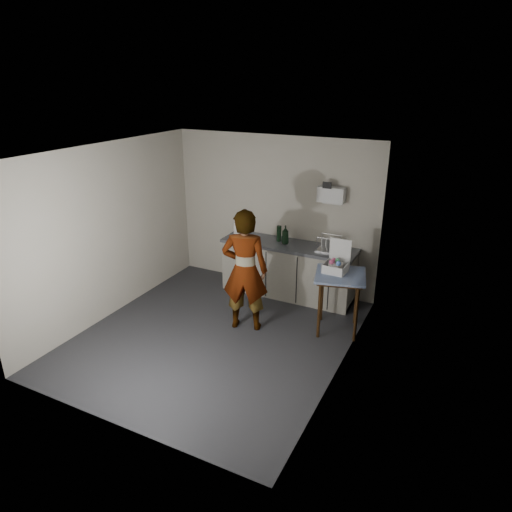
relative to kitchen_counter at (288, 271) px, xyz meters
The scene contains 15 objects.
ground 1.80m from the kitchen_counter, 103.24° to the right, with size 4.00×4.00×0.00m, color #29292E.
wall_back 1.00m from the kitchen_counter, 144.05° to the left, with size 3.60×0.02×2.60m, color beige.
wall_right 2.36m from the kitchen_counter, 50.73° to the right, with size 0.02×4.00×2.60m, color beige.
wall_left 2.91m from the kitchen_counter, 142.18° to the right, with size 0.02×4.00×2.60m, color beige.
ceiling 2.78m from the kitchen_counter, 103.24° to the right, with size 3.60×4.00×0.01m, color white.
kitchen_counter is the anchor object (origin of this frame).
wall_shelf 1.47m from the kitchen_counter, 20.15° to the left, with size 0.42×0.18×0.37m.
side_table 1.38m from the kitchen_counter, 34.67° to the right, with size 0.84×0.84×0.89m.
standing_man 1.36m from the kitchen_counter, 96.43° to the right, with size 0.66×0.43×1.80m, color #B2A593.
soap_bottle 0.64m from the kitchen_counter, 167.24° to the right, with size 0.12×0.12×0.30m, color black.
soda_can 0.55m from the kitchen_counter, behind, with size 0.07×0.07×0.13m, color #B32A11.
dark_bottle 0.65m from the kitchen_counter, 163.54° to the left, with size 0.08×0.08×0.26m, color black.
paper_towel 1.10m from the kitchen_counter, behind, with size 0.15×0.15×0.27m.
dish_rack 0.86m from the kitchen_counter, ahead, with size 0.35×0.26×0.24m.
bakery_box 1.34m from the kitchen_counter, 34.32° to the right, with size 0.32×0.33×0.44m.
Camera 1 is at (3.03, -4.79, 3.47)m, focal length 32.00 mm.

